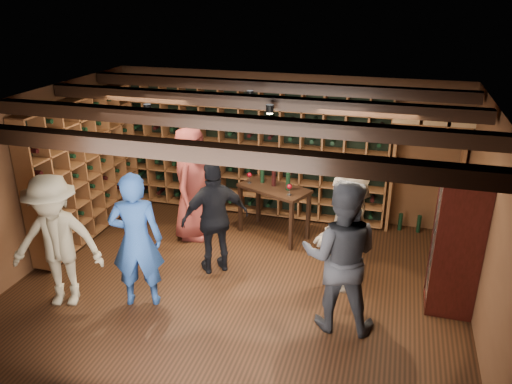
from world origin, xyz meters
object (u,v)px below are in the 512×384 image
(display_cabinet, at_px, (455,248))
(guest_khaki, at_px, (56,242))
(man_blue_shirt, at_px, (136,241))
(guest_woman_black, at_px, (215,218))
(tasting_table, at_px, (274,193))
(guest_red_floral, at_px, (191,183))
(man_grey_suit, at_px, (340,256))
(guest_beige, at_px, (348,225))

(display_cabinet, bearing_deg, guest_khaki, -165.43)
(man_blue_shirt, relative_size, guest_woman_black, 1.09)
(tasting_table, bearing_deg, guest_khaki, -106.16)
(guest_woman_black, height_order, guest_khaki, guest_khaki)
(guest_woman_black, bearing_deg, guest_khaki, 2.50)
(guest_red_floral, bearing_deg, man_blue_shirt, -179.73)
(guest_woman_black, height_order, tasting_table, guest_woman_black)
(guest_red_floral, bearing_deg, man_grey_suit, -125.65)
(man_blue_shirt, bearing_deg, guest_woman_black, -142.36)
(guest_red_floral, height_order, guest_woman_black, guest_red_floral)
(man_blue_shirt, distance_m, guest_woman_black, 1.22)
(guest_red_floral, xyz_separation_m, guest_khaki, (-0.88, -2.21, -0.04))
(guest_red_floral, height_order, tasting_table, guest_red_floral)
(display_cabinet, distance_m, guest_red_floral, 4.01)
(man_blue_shirt, bearing_deg, guest_khaki, -3.33)
(man_blue_shirt, relative_size, guest_beige, 1.03)
(display_cabinet, relative_size, guest_red_floral, 0.95)
(guest_khaki, xyz_separation_m, guest_beige, (3.43, 1.49, -0.01))
(man_blue_shirt, distance_m, guest_red_floral, 1.93)
(guest_woman_black, xyz_separation_m, tasting_table, (0.52, 1.29, -0.07))
(tasting_table, bearing_deg, guest_beige, -17.09)
(man_grey_suit, distance_m, guest_red_floral, 3.08)
(man_blue_shirt, xyz_separation_m, guest_beige, (2.48, 1.21, -0.02))
(guest_red_floral, xyz_separation_m, guest_woman_black, (0.74, -0.91, -0.10))
(man_grey_suit, bearing_deg, guest_beige, -92.48)
(guest_woman_black, bearing_deg, guest_beige, 149.54)
(guest_red_floral, distance_m, guest_khaki, 2.38)
(man_blue_shirt, bearing_deg, tasting_table, -136.57)
(man_blue_shirt, height_order, guest_woman_black, man_blue_shirt)
(display_cabinet, bearing_deg, guest_woman_black, 178.82)
(man_blue_shirt, distance_m, guest_khaki, 1.00)
(man_blue_shirt, height_order, guest_red_floral, guest_red_floral)
(display_cabinet, height_order, guest_beige, display_cabinet)
(guest_khaki, bearing_deg, guest_red_floral, 52.71)
(display_cabinet, distance_m, man_blue_shirt, 3.93)
(man_grey_suit, height_order, guest_beige, man_grey_suit)
(guest_khaki, height_order, guest_beige, guest_khaki)
(guest_beige, bearing_deg, guest_red_floral, -98.35)
(guest_beige, bearing_deg, guest_khaki, -59.15)
(guest_red_floral, distance_m, tasting_table, 1.33)
(display_cabinet, relative_size, man_blue_shirt, 0.97)
(man_grey_suit, xyz_separation_m, tasting_table, (-1.31, 2.09, -0.19))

